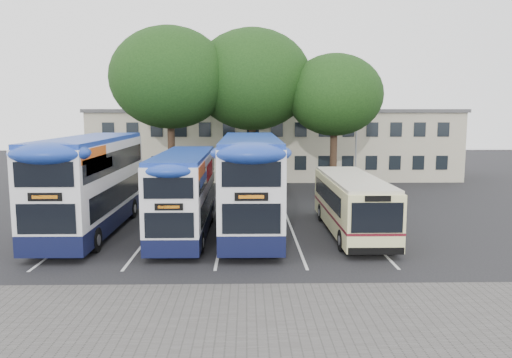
{
  "coord_description": "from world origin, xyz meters",
  "views": [
    {
      "loc": [
        -2.55,
        -18.7,
        5.95
      ],
      "look_at": [
        -2.09,
        5.0,
        2.76
      ],
      "focal_mm": 35.0,
      "sensor_mm": 36.0,
      "label": 1
    }
  ],
  "objects": [
    {
      "name": "paving_strip",
      "position": [
        -2.0,
        -5.0,
        0.01
      ],
      "size": [
        40.0,
        6.0,
        0.01
      ],
      "primitive_type": "cube",
      "color": "#595654",
      "rests_on": "ground"
    },
    {
      "name": "bus_single",
      "position": [
        2.63,
        5.39,
        1.6
      ],
      "size": [
        2.41,
        9.47,
        2.82
      ],
      "color": "#EBE89D",
      "rests_on": "ground"
    },
    {
      "name": "bus_dd_mid",
      "position": [
        -5.55,
        5.09,
        2.21
      ],
      "size": [
        2.34,
        9.63,
        4.01
      ],
      "color": "black",
      "rests_on": "ground"
    },
    {
      "name": "lamp_post",
      "position": [
        6.0,
        19.97,
        5.08
      ],
      "size": [
        0.25,
        1.05,
        9.06
      ],
      "color": "gray",
      "rests_on": "ground"
    },
    {
      "name": "tree_mid",
      "position": [
        -2.12,
        18.05,
        8.27
      ],
      "size": [
        8.62,
        8.62,
        11.95
      ],
      "color": "black",
      "rests_on": "ground"
    },
    {
      "name": "tree_left",
      "position": [
        -7.84,
        16.56,
        8.29
      ],
      "size": [
        8.29,
        8.29,
        11.83
      ],
      "color": "black",
      "rests_on": "ground"
    },
    {
      "name": "depot_building",
      "position": [
        0.0,
        26.99,
        3.15
      ],
      "size": [
        32.4,
        8.4,
        6.2
      ],
      "color": "#B1AC8F",
      "rests_on": "ground"
    },
    {
      "name": "tree_right",
      "position": [
        3.67,
        16.68,
        7.13
      ],
      "size": [
        6.76,
        6.76,
        10.02
      ],
      "color": "black",
      "rests_on": "ground"
    },
    {
      "name": "ground",
      "position": [
        0.0,
        0.0,
        0.0
      ],
      "size": [
        120.0,
        120.0,
        0.0
      ],
      "primitive_type": "plane",
      "color": "black",
      "rests_on": "ground"
    },
    {
      "name": "bus_dd_left",
      "position": [
        -10.24,
        5.88,
        2.61
      ],
      "size": [
        2.75,
        11.35,
        4.73
      ],
      "color": "black",
      "rests_on": "ground"
    },
    {
      "name": "bay_lines",
      "position": [
        -3.75,
        5.0,
        0.01
      ],
      "size": [
        14.12,
        11.0,
        0.01
      ],
      "color": "silver",
      "rests_on": "ground"
    },
    {
      "name": "bus_dd_right",
      "position": [
        -2.37,
        5.78,
        2.61
      ],
      "size": [
        2.75,
        11.35,
        4.73
      ],
      "color": "black",
      "rests_on": "ground"
    }
  ]
}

